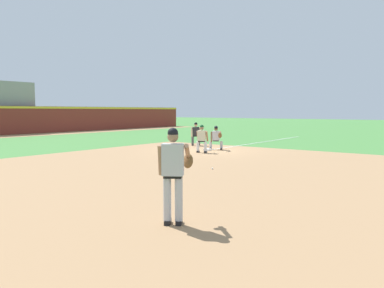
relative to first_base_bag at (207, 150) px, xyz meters
The scene contains 11 objects.
ground_plane 0.04m from the first_base_bag, ahead, with size 160.00×160.00×0.00m, color #47843D.
infield_dirt_patch 6.74m from the first_base_bag, 148.40° to the right, with size 18.00×18.00×0.01m, color #A87F56.
warning_track_strip 20.00m from the first_base_bag, 90.00° to the left, with size 48.00×3.20×0.01m, color #A87F56.
foul_line_stripe 6.74m from the first_base_bag, ahead, with size 13.48×0.10×0.00m, color white.
first_base_bag is the anchor object (origin of this frame).
baseball 6.67m from the first_base_bag, 144.02° to the right, with size 0.07×0.07×0.07m, color white.
pitcher 13.48m from the first_base_bag, 148.33° to the right, with size 0.84×0.57×1.86m.
first_baseman 0.93m from the first_base_bag, 17.64° to the right, with size 0.82×1.02×1.34m.
baserunner 1.38m from the first_base_bag, 160.39° to the right, with size 0.57×0.67×1.46m.
umpire 3.01m from the first_base_bag, 48.71° to the left, with size 0.64×0.68×1.46m.
outfield_wall 22.04m from the first_base_bag, 90.00° to the left, with size 48.00×0.54×2.60m.
Camera 1 is at (-16.87, -11.53, 2.18)m, focal length 35.00 mm.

